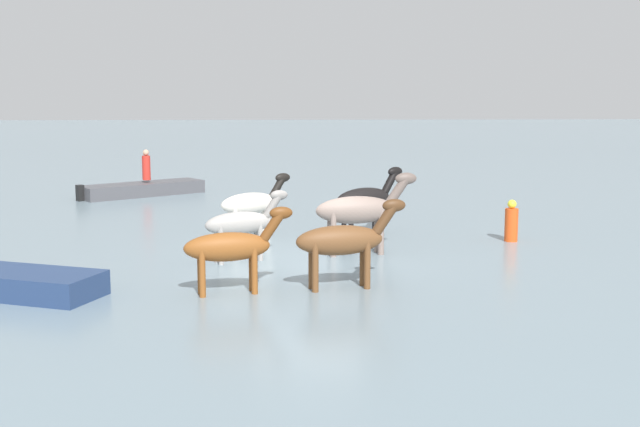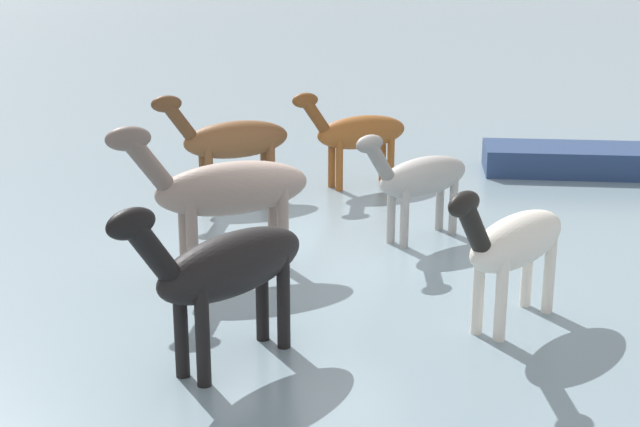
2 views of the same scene
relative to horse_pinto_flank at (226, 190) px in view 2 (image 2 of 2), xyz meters
name	(u,v)px [view 2 (image 2 of 2)]	position (x,y,z in m)	size (l,w,h in m)	color
ground_plane	(312,252)	(0.54, -1.27, -1.12)	(190.73, 190.73, 0.00)	gray
horse_pinto_flank	(226,190)	(0.00, 0.00, 0.00)	(0.95, 2.63, 2.03)	gray
horse_lead	(358,133)	(3.89, -2.96, -0.16)	(0.88, 2.25, 1.74)	brown
horse_gray_outer	(514,243)	(-2.48, -2.76, -0.16)	(1.53, 2.07, 1.75)	silver
horse_dark_mare	(232,140)	(3.56, -0.67, -0.11)	(0.91, 2.38, 1.84)	brown
horse_dun_straggler	(226,267)	(-2.67, 0.43, -0.08)	(1.70, 2.20, 1.89)	black
horse_chestnut_trailing	(420,178)	(0.70, -2.90, -0.20)	(1.20, 2.09, 1.67)	#9E9993
boat_motor_center	(618,165)	(3.50, -7.97, -0.95)	(3.06, 5.08, 0.75)	navy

